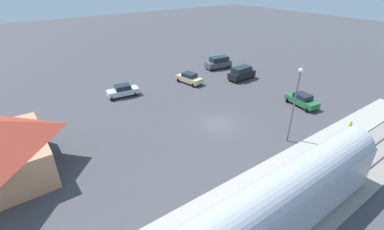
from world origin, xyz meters
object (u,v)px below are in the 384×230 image
object	(u,v)px
sedan_silver	(123,91)
sedan_green	(302,100)
pedestrian_on_platform	(350,127)
suv_charcoal	(219,62)
suv_black	(242,73)
sedan_tan	(189,78)
light_pole_near_platform	(295,98)

from	to	relation	value
sedan_silver	sedan_green	xyz separation A→B (m)	(-17.32, -18.37, 0.00)
pedestrian_on_platform	suv_charcoal	xyz separation A→B (m)	(26.71, -4.33, -0.13)
sedan_green	suv_black	size ratio (longest dim) A/B	0.94
sedan_tan	light_pole_near_platform	xyz separation A→B (m)	(-20.27, 1.41, 4.23)
pedestrian_on_platform	suv_black	bearing A→B (deg)	-10.10
sedan_tan	light_pole_near_platform	world-z (taller)	light_pole_near_platform
pedestrian_on_platform	sedan_green	world-z (taller)	pedestrian_on_platform
suv_black	light_pole_near_platform	distance (m)	19.47
sedan_green	suv_black	xyz separation A→B (m)	(12.15, -0.74, 0.27)
sedan_green	sedan_tan	bearing A→B (deg)	24.97
pedestrian_on_platform	sedan_silver	world-z (taller)	pedestrian_on_platform
sedan_tan	sedan_silver	distance (m)	11.04
pedestrian_on_platform	suv_black	world-z (taller)	suv_black
sedan_silver	sedan_tan	bearing A→B (deg)	-97.22
sedan_silver	sedan_green	bearing A→B (deg)	-133.32
sedan_tan	sedan_silver	bearing A→B (deg)	82.78
sedan_silver	suv_charcoal	bearing A→B (deg)	-85.18
sedan_tan	sedan_green	world-z (taller)	same
sedan_green	light_pole_near_platform	bearing A→B (deg)	116.12
pedestrian_on_platform	sedan_tan	bearing A→B (deg)	11.06
pedestrian_on_platform	sedan_green	xyz separation A→B (m)	(7.70, -2.80, -0.40)
suv_black	sedan_silver	bearing A→B (deg)	74.86
sedan_green	light_pole_near_platform	xyz separation A→B (m)	(-4.33, 8.83, 4.23)
pedestrian_on_platform	sedan_tan	world-z (taller)	pedestrian_on_platform
suv_charcoal	sedan_silver	world-z (taller)	suv_charcoal
suv_charcoal	suv_black	bearing A→B (deg)	173.37
sedan_silver	light_pole_near_platform	world-z (taller)	light_pole_near_platform
sedan_tan	suv_black	world-z (taller)	suv_black
suv_charcoal	light_pole_near_platform	distance (m)	25.84
sedan_green	light_pole_near_platform	world-z (taller)	light_pole_near_platform
suv_charcoal	sedan_green	xyz separation A→B (m)	(-19.00, 1.54, -0.27)
light_pole_near_platform	sedan_tan	bearing A→B (deg)	-3.99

